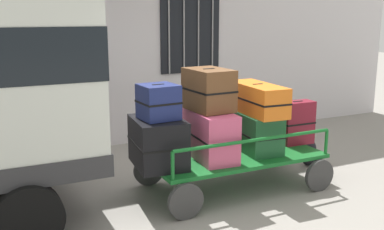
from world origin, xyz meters
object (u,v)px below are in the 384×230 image
(suitcase_midleft_bottom, at_px, (209,134))
(backpack, at_px, (309,152))
(suitcase_left_bottom, at_px, (158,142))
(suitcase_center_bottom, at_px, (255,131))
(luggage_cart, at_px, (233,160))
(suitcase_center_middle, at_px, (257,99))
(suitcase_midleft_middle, at_px, (209,90))
(suitcase_midright_bottom, at_px, (297,123))
(suitcase_left_middle, at_px, (158,102))

(suitcase_midleft_bottom, xyz_separation_m, backpack, (1.92, 0.26, -0.59))
(suitcase_left_bottom, relative_size, suitcase_center_bottom, 0.94)
(luggage_cart, relative_size, suitcase_left_bottom, 2.82)
(suitcase_left_bottom, bearing_deg, suitcase_center_middle, -0.04)
(suitcase_left_bottom, distance_m, suitcase_midleft_bottom, 0.73)
(suitcase_midleft_middle, bearing_deg, suitcase_midleft_bottom, -90.00)
(suitcase_midleft_bottom, bearing_deg, luggage_cart, -4.71)
(suitcase_left_bottom, height_order, suitcase_center_middle, suitcase_center_middle)
(suitcase_center_bottom, distance_m, backpack, 1.34)
(suitcase_midleft_middle, bearing_deg, suitcase_midright_bottom, -0.04)
(suitcase_center_bottom, distance_m, suitcase_midright_bottom, 0.73)
(suitcase_midleft_middle, distance_m, backpack, 2.27)
(suitcase_midleft_bottom, distance_m, suitcase_midright_bottom, 1.45)
(backpack, bearing_deg, suitcase_center_bottom, -168.02)
(luggage_cart, relative_size, suitcase_midleft_bottom, 2.32)
(suitcase_left_bottom, height_order, suitcase_left_middle, suitcase_left_middle)
(suitcase_left_bottom, height_order, suitcase_midleft_bottom, suitcase_midleft_bottom)
(backpack, bearing_deg, suitcase_left_middle, -173.03)
(suitcase_center_middle, bearing_deg, suitcase_midleft_bottom, 177.75)
(suitcase_midright_bottom, bearing_deg, suitcase_left_middle, -178.09)
(suitcase_midleft_middle, height_order, suitcase_midright_bottom, suitcase_midleft_middle)
(suitcase_midright_bottom, height_order, backpack, suitcase_midright_bottom)
(suitcase_center_middle, distance_m, backpack, 1.59)
(suitcase_center_middle, distance_m, suitcase_midright_bottom, 0.84)
(suitcase_left_middle, relative_size, suitcase_center_middle, 0.44)
(suitcase_midleft_bottom, xyz_separation_m, suitcase_midright_bottom, (1.45, 0.01, -0.00))
(suitcase_midleft_bottom, height_order, backpack, suitcase_midleft_bottom)
(suitcase_left_bottom, height_order, suitcase_midleft_middle, suitcase_midleft_middle)
(suitcase_midleft_bottom, height_order, suitcase_center_middle, suitcase_center_middle)
(suitcase_midleft_bottom, height_order, suitcase_midleft_middle, suitcase_midleft_middle)
(backpack, bearing_deg, suitcase_midleft_middle, -172.59)
(suitcase_midright_bottom, bearing_deg, backpack, 28.11)
(suitcase_midleft_bottom, xyz_separation_m, suitcase_center_bottom, (0.73, 0.01, -0.05))
(suitcase_center_middle, bearing_deg, suitcase_center_bottom, 90.00)
(luggage_cart, relative_size, suitcase_center_middle, 2.29)
(suitcase_midleft_middle, height_order, suitcase_center_middle, suitcase_midleft_middle)
(suitcase_left_middle, height_order, suitcase_midright_bottom, suitcase_left_middle)
(suitcase_left_middle, relative_size, suitcase_midleft_middle, 0.68)
(suitcase_midleft_bottom, bearing_deg, suitcase_center_bottom, 0.43)
(suitcase_left_bottom, xyz_separation_m, suitcase_center_bottom, (1.45, 0.03, -0.04))
(luggage_cart, xyz_separation_m, suitcase_midleft_bottom, (-0.36, 0.03, 0.40))
(suitcase_left_middle, relative_size, suitcase_midleft_bottom, 0.45)
(suitcase_left_middle, bearing_deg, suitcase_midleft_middle, 5.81)
(suitcase_midleft_bottom, relative_size, suitcase_center_middle, 0.98)
(luggage_cart, relative_size, suitcase_center_bottom, 2.66)
(suitcase_midleft_middle, relative_size, backpack, 1.57)
(luggage_cart, bearing_deg, suitcase_center_middle, 0.22)
(suitcase_left_middle, relative_size, backpack, 1.06)
(suitcase_left_middle, bearing_deg, luggage_cart, 1.82)
(luggage_cart, distance_m, suitcase_midleft_middle, 1.06)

